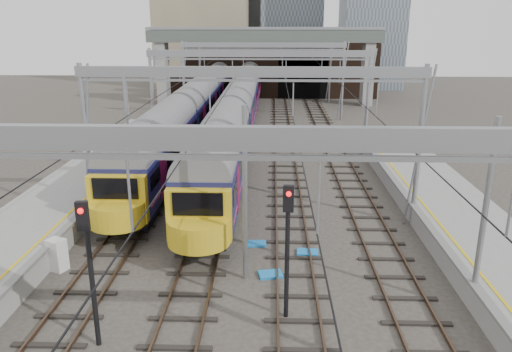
{
  "coord_description": "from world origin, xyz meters",
  "views": [
    {
      "loc": [
        1.01,
        -15.89,
        9.87
      ],
      "look_at": [
        0.22,
        8.17,
        2.4
      ],
      "focal_mm": 35.0,
      "sensor_mm": 36.0,
      "label": 1
    }
  ],
  "objects_px": {
    "train_main": "(243,96)",
    "signal_near_centre": "(288,236)",
    "signal_near_left": "(89,257)",
    "relay_cabinet": "(57,255)",
    "train_second": "(196,106)"
  },
  "relations": [
    {
      "from": "train_second",
      "to": "signal_near_centre",
      "type": "xyz_separation_m",
      "value": [
        7.56,
        -29.87,
        0.6
      ]
    },
    {
      "from": "train_second",
      "to": "train_main",
      "type": "bearing_deg",
      "value": 58.61
    },
    {
      "from": "signal_near_left",
      "to": "signal_near_centre",
      "type": "bearing_deg",
      "value": 13.35
    },
    {
      "from": "train_second",
      "to": "relay_cabinet",
      "type": "relative_size",
      "value": 35.4
    },
    {
      "from": "signal_near_left",
      "to": "train_second",
      "type": "bearing_deg",
      "value": 89.51
    },
    {
      "from": "train_second",
      "to": "signal_near_left",
      "type": "relative_size",
      "value": 9.78
    },
    {
      "from": "signal_near_centre",
      "to": "relay_cabinet",
      "type": "xyz_separation_m",
      "value": [
        -9.36,
        3.18,
        -2.4
      ]
    },
    {
      "from": "train_second",
      "to": "relay_cabinet",
      "type": "height_order",
      "value": "train_second"
    },
    {
      "from": "train_main",
      "to": "signal_near_centre",
      "type": "height_order",
      "value": "signal_near_centre"
    },
    {
      "from": "train_second",
      "to": "signal_near_left",
      "type": "distance_m",
      "value": 31.71
    },
    {
      "from": "signal_near_left",
      "to": "relay_cabinet",
      "type": "relative_size",
      "value": 3.62
    },
    {
      "from": "train_second",
      "to": "signal_near_centre",
      "type": "distance_m",
      "value": 30.82
    },
    {
      "from": "signal_near_left",
      "to": "relay_cabinet",
      "type": "bearing_deg",
      "value": 120.61
    },
    {
      "from": "signal_near_left",
      "to": "relay_cabinet",
      "type": "height_order",
      "value": "signal_near_left"
    },
    {
      "from": "train_main",
      "to": "signal_near_left",
      "type": "relative_size",
      "value": 13.22
    }
  ]
}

